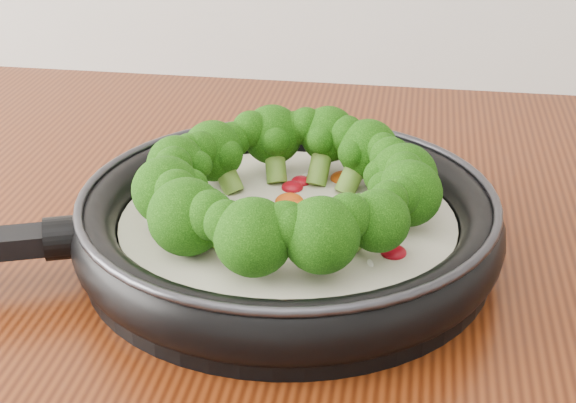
# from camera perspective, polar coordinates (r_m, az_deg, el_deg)

# --- Properties ---
(skillet) EXTENTS (0.56, 0.44, 0.10)m
(skillet) POSITION_cam_1_polar(r_m,az_deg,el_deg) (0.68, -0.25, -0.90)
(skillet) COLOR black
(skillet) RESTS_ON counter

